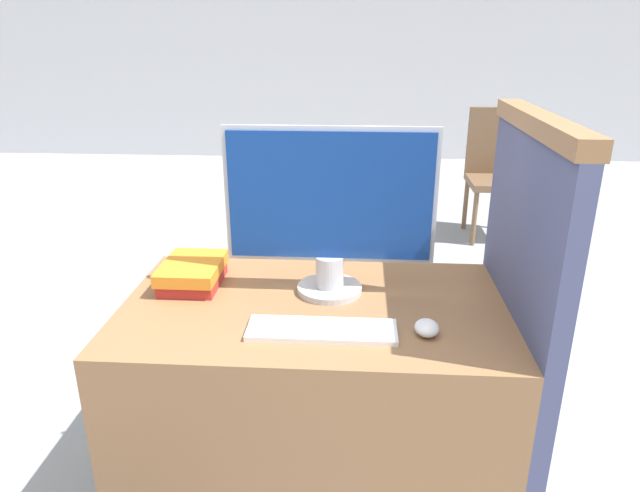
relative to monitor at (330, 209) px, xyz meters
name	(u,v)px	position (x,y,z in m)	size (l,w,h in m)	color
wall_back	(350,41)	(-0.04, 5.59, 0.37)	(12.00, 0.06, 2.80)	silver
desk	(314,409)	(-0.04, -0.09, -0.65)	(1.15, 0.70, 0.76)	#8C603D
carrel_divider	(513,335)	(0.56, -0.08, -0.36)	(0.07, 0.72, 1.32)	#474C70
monitor	(330,209)	(0.00, 0.00, 0.00)	(0.63, 0.20, 0.52)	#B7B7BC
keyboard	(322,330)	(-0.01, -0.26, -0.26)	(0.41, 0.13, 0.02)	white
mouse	(427,328)	(0.28, -0.25, -0.25)	(0.07, 0.08, 0.04)	white
book_stack	(193,273)	(-0.44, 0.02, -0.23)	(0.18, 0.25, 0.08)	#B72D28
far_chair	(497,167)	(1.15, 2.76, -0.49)	(0.44, 0.44, 0.98)	brown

